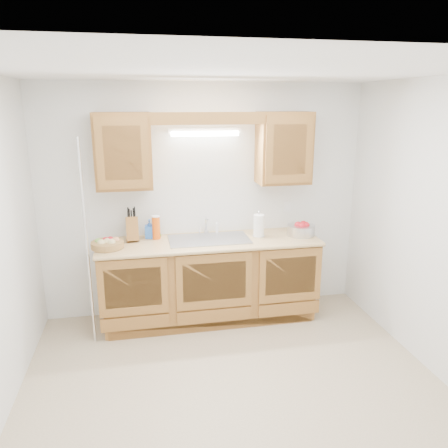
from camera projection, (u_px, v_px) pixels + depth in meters
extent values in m
plane|color=tan|center=(233.00, 383.00, 3.68)|extent=(3.50, 3.50, 0.00)
plane|color=white|center=(235.00, 70.00, 3.02)|extent=(3.50, 3.50, 0.00)
cube|color=silver|center=(204.00, 201.00, 4.77)|extent=(3.50, 0.02, 2.50)
cube|color=silver|center=(306.00, 344.00, 1.93)|extent=(3.50, 0.02, 2.50)
cube|color=silver|center=(437.00, 230.00, 3.67)|extent=(0.02, 3.00, 2.50)
cube|color=#8F5E2A|center=(210.00, 280.00, 4.70)|extent=(2.20, 0.60, 0.86)
cube|color=tan|center=(209.00, 242.00, 4.57)|extent=(2.30, 0.63, 0.04)
cube|color=#8F5E2A|center=(123.00, 151.00, 4.30)|extent=(0.55, 0.33, 0.75)
cube|color=#8F5E2A|center=(284.00, 148.00, 4.61)|extent=(0.55, 0.33, 0.75)
cube|color=#8F5E2A|center=(208.00, 118.00, 4.24)|extent=(2.20, 0.05, 0.12)
cylinder|color=white|center=(205.00, 134.00, 4.48)|extent=(0.70, 0.05, 0.05)
cube|color=white|center=(205.00, 131.00, 4.50)|extent=(0.76, 0.06, 0.05)
cube|color=#9E9EA3|center=(209.00, 239.00, 4.58)|extent=(0.84, 0.46, 0.01)
cube|color=#9E9EA3|center=(189.00, 248.00, 4.56)|extent=(0.39, 0.40, 0.16)
cube|color=#9E9EA3|center=(229.00, 246.00, 4.64)|extent=(0.39, 0.40, 0.16)
cylinder|color=silver|center=(206.00, 232.00, 4.76)|extent=(0.06, 0.06, 0.04)
cylinder|color=silver|center=(206.00, 225.00, 4.74)|extent=(0.02, 0.02, 0.16)
cylinder|color=silver|center=(207.00, 219.00, 4.67)|extent=(0.02, 0.12, 0.02)
cylinder|color=white|center=(217.00, 228.00, 4.78)|extent=(0.03, 0.03, 0.12)
cylinder|color=silver|center=(87.00, 245.00, 4.08)|extent=(0.03, 0.03, 2.00)
cube|color=white|center=(287.00, 206.00, 4.96)|extent=(0.08, 0.01, 0.12)
cylinder|color=#AF7E46|center=(107.00, 245.00, 4.30)|extent=(0.42, 0.42, 0.06)
sphere|color=#D8C67F|center=(101.00, 243.00, 4.25)|extent=(0.08, 0.08, 0.08)
sphere|color=#D8C67F|center=(112.00, 243.00, 4.26)|extent=(0.08, 0.08, 0.08)
sphere|color=tan|center=(116.00, 240.00, 4.34)|extent=(0.07, 0.07, 0.07)
sphere|color=red|center=(106.00, 241.00, 4.34)|extent=(0.07, 0.07, 0.07)
sphere|color=#72A53F|center=(98.00, 242.00, 4.30)|extent=(0.07, 0.07, 0.07)
sphere|color=#D8C67F|center=(107.00, 242.00, 4.29)|extent=(0.08, 0.08, 0.08)
sphere|color=red|center=(110.00, 240.00, 4.38)|extent=(0.07, 0.07, 0.07)
cube|color=#8F5E2A|center=(132.00, 229.00, 4.53)|extent=(0.13, 0.21, 0.28)
cylinder|color=black|center=(128.00, 216.00, 4.46)|extent=(0.02, 0.04, 0.10)
cylinder|color=black|center=(131.00, 215.00, 4.47)|extent=(0.02, 0.04, 0.10)
cylinder|color=black|center=(135.00, 215.00, 4.47)|extent=(0.02, 0.04, 0.10)
cylinder|color=black|center=(129.00, 214.00, 4.50)|extent=(0.02, 0.04, 0.10)
cylinder|color=black|center=(134.00, 213.00, 4.51)|extent=(0.02, 0.04, 0.10)
cylinder|color=black|center=(128.00, 212.00, 4.53)|extent=(0.02, 0.04, 0.10)
cylinder|color=black|center=(135.00, 211.00, 4.54)|extent=(0.02, 0.04, 0.10)
cylinder|color=#EA580D|center=(156.00, 228.00, 4.58)|extent=(0.09, 0.09, 0.24)
cylinder|color=white|center=(156.00, 216.00, 4.54)|extent=(0.08, 0.08, 0.01)
imported|color=blue|center=(150.00, 229.00, 4.61)|extent=(0.10, 0.10, 0.20)
cube|color=#CC333F|center=(156.00, 236.00, 4.70)|extent=(0.11, 0.07, 0.01)
cube|color=green|center=(156.00, 235.00, 4.70)|extent=(0.11, 0.07, 0.02)
cylinder|color=silver|center=(259.00, 236.00, 4.69)|extent=(0.14, 0.14, 0.01)
cylinder|color=silver|center=(259.00, 224.00, 4.65)|extent=(0.02, 0.02, 0.27)
cylinder|color=white|center=(259.00, 225.00, 4.66)|extent=(0.13, 0.13, 0.23)
sphere|color=silver|center=(259.00, 212.00, 4.62)|extent=(0.02, 0.02, 0.02)
cylinder|color=silver|center=(301.00, 230.00, 4.72)|extent=(0.34, 0.34, 0.11)
sphere|color=red|center=(298.00, 225.00, 4.70)|extent=(0.08, 0.08, 0.08)
sphere|color=red|center=(303.00, 224.00, 4.73)|extent=(0.08, 0.08, 0.08)
sphere|color=red|center=(302.00, 226.00, 4.67)|extent=(0.08, 0.08, 0.08)
sphere|color=red|center=(306.00, 225.00, 4.69)|extent=(0.08, 0.08, 0.08)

